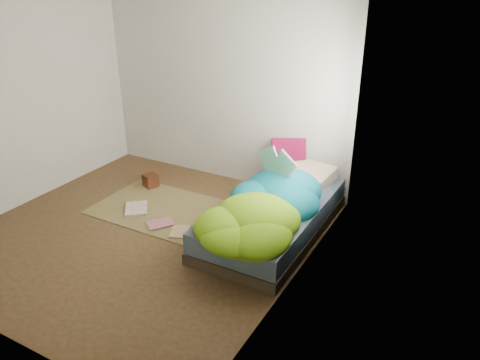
{
  "coord_description": "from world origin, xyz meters",
  "views": [
    {
      "loc": [
        3.05,
        -3.35,
        2.66
      ],
      "look_at": [
        0.8,
        0.75,
        0.52
      ],
      "focal_mm": 35.0,
      "sensor_mm": 36.0,
      "label": 1
    }
  ],
  "objects_px": {
    "open_book": "(277,155)",
    "floor_book_a": "(125,209)",
    "bed": "(273,218)",
    "floor_book_b": "(158,220)",
    "wooden_box": "(151,180)",
    "pillow_magenta": "(288,155)"
  },
  "relations": [
    {
      "from": "bed",
      "to": "floor_book_a",
      "type": "distance_m",
      "value": 1.79
    },
    {
      "from": "open_book",
      "to": "wooden_box",
      "type": "xyz_separation_m",
      "value": [
        -1.82,
        0.03,
        -0.72
      ]
    },
    {
      "from": "pillow_magenta",
      "to": "wooden_box",
      "type": "xyz_separation_m",
      "value": [
        -1.67,
        -0.65,
        -0.45
      ]
    },
    {
      "from": "wooden_box",
      "to": "floor_book_b",
      "type": "relative_size",
      "value": 0.59
    },
    {
      "from": "pillow_magenta",
      "to": "floor_book_b",
      "type": "distance_m",
      "value": 1.77
    },
    {
      "from": "bed",
      "to": "wooden_box",
      "type": "bearing_deg",
      "value": 172.13
    },
    {
      "from": "bed",
      "to": "floor_book_b",
      "type": "xyz_separation_m",
      "value": [
        -1.24,
        -0.43,
        -0.14
      ]
    },
    {
      "from": "floor_book_a",
      "to": "bed",
      "type": "bearing_deg",
      "value": -25.02
    },
    {
      "from": "bed",
      "to": "floor_book_a",
      "type": "height_order",
      "value": "bed"
    },
    {
      "from": "bed",
      "to": "wooden_box",
      "type": "relative_size",
      "value": 11.97
    },
    {
      "from": "floor_book_b",
      "to": "floor_book_a",
      "type": "bearing_deg",
      "value": -145.76
    },
    {
      "from": "bed",
      "to": "open_book",
      "type": "height_order",
      "value": "open_book"
    },
    {
      "from": "wooden_box",
      "to": "floor_book_a",
      "type": "bearing_deg",
      "value": -76.78
    },
    {
      "from": "open_book",
      "to": "wooden_box",
      "type": "relative_size",
      "value": 2.59
    },
    {
      "from": "bed",
      "to": "open_book",
      "type": "relative_size",
      "value": 4.62
    },
    {
      "from": "pillow_magenta",
      "to": "floor_book_a",
      "type": "distance_m",
      "value": 2.08
    },
    {
      "from": "open_book",
      "to": "pillow_magenta",
      "type": "bearing_deg",
      "value": 120.66
    },
    {
      "from": "floor_book_a",
      "to": "floor_book_b",
      "type": "height_order",
      "value": "same"
    },
    {
      "from": "open_book",
      "to": "floor_book_a",
      "type": "height_order",
      "value": "open_book"
    },
    {
      "from": "bed",
      "to": "floor_book_a",
      "type": "bearing_deg",
      "value": -166.3
    },
    {
      "from": "bed",
      "to": "wooden_box",
      "type": "xyz_separation_m",
      "value": [
        -1.89,
        0.26,
        -0.07
      ]
    },
    {
      "from": "bed",
      "to": "open_book",
      "type": "distance_m",
      "value": 0.69
    }
  ]
}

